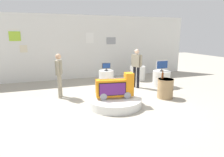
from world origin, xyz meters
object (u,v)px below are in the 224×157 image
Objects in this scene: tv_on_left_rear at (106,66)px; shopper_browsing_near_truck at (59,72)px; display_pedestal_center_rear at (137,73)px; tv_on_right_rear at (162,65)px; shopper_browsing_rear at (137,65)px; display_pedestal_right_rear at (161,79)px; bottle_on_side_table at (163,75)px; main_display_pedestal at (115,102)px; novelty_firetruck_tv at (115,88)px; display_pedestal_left_rear at (106,78)px; tv_on_center_rear at (138,62)px; side_table_round at (165,88)px.

tv_on_left_rear is 2.31m from shopper_browsing_near_truck.
tv_on_right_rear reaches higher than display_pedestal_center_rear.
shopper_browsing_rear is at bearing 5.40° from shopper_browsing_near_truck.
tv_on_left_rear is at bearing 158.67° from display_pedestal_right_rear.
display_pedestal_center_rear is 2.67× the size of bottle_on_side_table.
tv_on_left_rear is 1.25× the size of bottle_on_side_table.
tv_on_right_rear is at bearing 29.23° from main_display_pedestal.
novelty_firetruck_tv is at bearing -24.55° from main_display_pedestal.
display_pedestal_left_rear is at bearing 122.99° from bottle_on_side_table.
tv_on_right_rear reaches higher than tv_on_center_rear.
side_table_round is (-0.35, -2.98, 0.01)m from display_pedestal_center_rear.
side_table_round is at bearing -56.74° from tv_on_left_rear.
tv_on_right_rear reaches higher than side_table_round.
side_table_round is at bearing -77.66° from shopper_browsing_rear.
tv_on_left_rear is 2.45m from tv_on_right_rear.
novelty_firetruck_tv is at bearing -42.61° from shopper_browsing_near_truck.
shopper_browsing_near_truck is at bearing -157.69° from display_pedestal_center_rear.
display_pedestal_left_rear is 1.00× the size of side_table_round.
side_table_round is at bearing -56.78° from display_pedestal_left_rear.
display_pedestal_center_rear is at bearing 104.81° from tv_on_right_rear.
bottle_on_side_table reaches higher than display_pedestal_center_rear.
shopper_browsing_rear reaches higher than tv_on_left_rear.
bottle_on_side_table is at bearing -98.43° from display_pedestal_center_rear.
bottle_on_side_table is (-0.84, -1.33, 0.47)m from display_pedestal_right_rear.
tv_on_left_rear is 2.51m from display_pedestal_right_rear.
novelty_firetruck_tv is 2.46m from shopper_browsing_rear.
display_pedestal_right_rear is 1.31m from shopper_browsing_rear.
tv_on_center_rear is (1.87, 0.66, 0.01)m from tv_on_left_rear.
display_pedestal_center_rear is at bearing 81.57° from bottle_on_side_table.
bottle_on_side_table is 3.76m from shopper_browsing_near_truck.
side_table_round is 1.81m from shopper_browsing_rear.
novelty_firetruck_tv is 1.75× the size of display_pedestal_left_rear.
tv_on_left_rear is 1.98m from tv_on_center_rear.
tv_on_center_rear is at bearing 52.73° from main_display_pedestal.
bottle_on_side_table is at bearing -122.32° from display_pedestal_right_rear.
tv_on_left_rear is 0.52× the size of side_table_round.
tv_on_right_rear is (2.28, -0.90, 0.62)m from display_pedestal_left_rear.
bottle_on_side_table reaches higher than main_display_pedestal.
novelty_firetruck_tv reaches higher than display_pedestal_center_rear.
novelty_firetruck_tv reaches higher than side_table_round.
novelty_firetruck_tv is 4.20× the size of bottle_on_side_table.
bottle_on_side_table is at bearing -122.41° from tv_on_right_rear.
tv_on_right_rear reaches higher than tv_on_left_rear.
novelty_firetruck_tv is 1.57× the size of display_pedestal_center_rear.
shopper_browsing_near_truck is (-3.97, -1.63, 0.59)m from display_pedestal_center_rear.
display_pedestal_right_rear is (2.78, 1.56, 0.23)m from main_display_pedestal.
display_pedestal_center_rear is 3.00m from side_table_round.
novelty_firetruck_tv is at bearing -132.13° from shopper_browsing_rear.
display_pedestal_right_rear is at bearing 29.30° from main_display_pedestal.
shopper_browsing_near_truck reaches higher than display_pedestal_left_rear.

